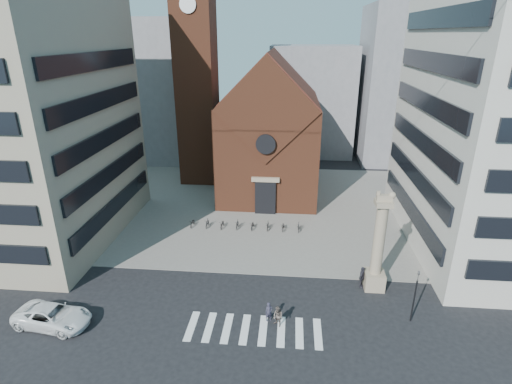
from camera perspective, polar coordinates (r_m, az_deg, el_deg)
ground at (r=32.65m, az=-0.78°, el=-15.60°), size 120.00×120.00×0.00m
piazza at (r=49.06m, az=1.49°, el=-2.05°), size 46.00×30.00×0.05m
zebra_crossing at (r=30.28m, az=-0.30°, el=-19.08°), size 10.20×3.20×0.01m
church at (r=52.28m, az=2.01°, el=8.65°), size 12.00×16.65×18.00m
campanile at (r=55.46m, az=-8.56°, el=17.30°), size 5.50×5.50×31.20m
building_left at (r=45.22m, az=-31.74°, el=9.91°), size 18.00×20.00×26.00m
bg_block_left at (r=70.20m, az=-14.24°, el=13.89°), size 16.00×14.00×22.00m
bg_block_mid at (r=71.71m, az=7.88°, el=12.87°), size 14.00×12.00×18.00m
bg_block_right at (r=70.93m, az=21.52°, el=13.97°), size 16.00×14.00×24.00m
lion_column at (r=33.91m, az=16.99°, el=-8.12°), size 1.63×1.60×8.68m
traffic_light at (r=31.75m, az=21.74°, el=-13.51°), size 0.13×0.16×4.30m
white_car at (r=33.59m, az=-27.07°, el=-15.54°), size 5.80×3.22×1.53m
pedestrian_0 at (r=30.59m, az=1.86°, el=-16.74°), size 0.66×0.55×1.54m
pedestrian_1 at (r=30.15m, az=3.16°, el=-17.34°), size 1.00×0.98×1.62m
pedestrian_2 at (r=34.99m, az=14.89°, el=-11.68°), size 0.89×1.21×1.91m
scooter_0 at (r=44.44m, az=-9.07°, el=-4.38°), size 0.59×1.54×0.80m
scooter_1 at (r=44.06m, az=-6.97°, el=-4.43°), size 0.47×1.49×0.89m
scooter_2 at (r=43.77m, az=-4.84°, el=-4.59°), size 0.59×1.54×0.80m
scooter_3 at (r=43.51m, az=-2.68°, el=-4.63°), size 0.47×1.49×0.89m
scooter_4 at (r=43.35m, az=-0.50°, el=-4.78°), size 0.59×1.54×0.80m
scooter_5 at (r=43.22m, az=1.69°, el=-4.81°), size 0.47×1.49×0.89m
scooter_6 at (r=43.19m, az=3.89°, el=-4.94°), size 0.59×1.54×0.80m
scooter_7 at (r=43.18m, az=6.10°, el=-4.96°), size 0.47×1.49×0.89m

